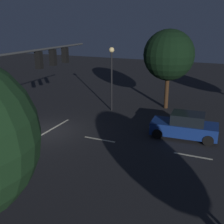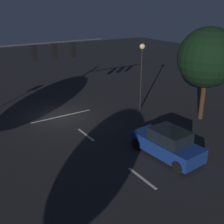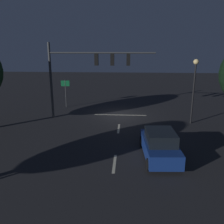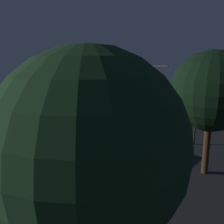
{
  "view_description": "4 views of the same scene",
  "coord_description": "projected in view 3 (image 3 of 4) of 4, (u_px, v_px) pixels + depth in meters",
  "views": [
    {
      "loc": [
        15.33,
        11.58,
        7.44
      ],
      "look_at": [
        0.48,
        5.1,
        2.19
      ],
      "focal_mm": 45.13,
      "sensor_mm": 36.0,
      "label": 1
    },
    {
      "loc": [
        7.81,
        19.06,
        8.29
      ],
      "look_at": [
        -0.46,
        6.52,
        2.39
      ],
      "focal_mm": 44.34,
      "sensor_mm": 36.0,
      "label": 2
    },
    {
      "loc": [
        -0.67,
        22.17,
        6.34
      ],
      "look_at": [
        0.46,
        5.13,
        1.68
      ],
      "focal_mm": 38.23,
      "sensor_mm": 36.0,
      "label": 3
    },
    {
      "loc": [
        -13.71,
        18.98,
        6.19
      ],
      "look_at": [
        0.87,
        4.03,
        1.79
      ],
      "focal_mm": 37.85,
      "sensor_mm": 36.0,
      "label": 4
    }
  ],
  "objects": [
    {
      "name": "car_approaching",
      "position": [
        160.0,
        145.0,
        13.98
      ],
      "size": [
        2.13,
        4.45,
        1.7
      ],
      "color": "navy",
      "rests_on": "ground_plane"
    },
    {
      "name": "route_sign",
      "position": [
        65.0,
        88.0,
        25.58
      ],
      "size": [
        0.9,
        0.12,
        2.95
      ],
      "color": "#383A3D",
      "rests_on": "ground_plane"
    },
    {
      "name": "traffic_signal_assembly",
      "position": [
        88.0,
        66.0,
        20.84
      ],
      "size": [
        9.32,
        0.47,
        6.76
      ],
      "color": "#383A3D",
      "rests_on": "ground_plane"
    },
    {
      "name": "lane_dash_mid",
      "position": [
        114.0,
        163.0,
        13.43
      ],
      "size": [
        0.16,
        2.2,
        0.01
      ],
      "primitive_type": "cube",
      "rotation": [
        0.0,
        0.0,
        1.57
      ],
      "color": "beige",
      "rests_on": "ground_plane"
    },
    {
      "name": "street_lamp_left_kerb",
      "position": [
        195.0,
        80.0,
        19.57
      ],
      "size": [
        0.44,
        0.44,
        5.42
      ],
      "color": "black",
      "rests_on": "ground_plane"
    },
    {
      "name": "stop_bar",
      "position": [
        120.0,
        115.0,
        23.04
      ],
      "size": [
        5.0,
        0.16,
        0.01
      ],
      "primitive_type": "cube",
      "color": "beige",
      "rests_on": "ground_plane"
    },
    {
      "name": "lane_dash_far",
      "position": [
        119.0,
        128.0,
        19.2
      ],
      "size": [
        0.16,
        2.2,
        0.01
      ],
      "primitive_type": "cube",
      "rotation": [
        0.0,
        0.0,
        1.57
      ],
      "color": "beige",
      "rests_on": "ground_plane"
    },
    {
      "name": "ground_plane",
      "position": [
        120.0,
        115.0,
        23.06
      ],
      "size": [
        80.0,
        80.0,
        0.0
      ],
      "primitive_type": "plane",
      "color": "#232326"
    }
  ]
}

